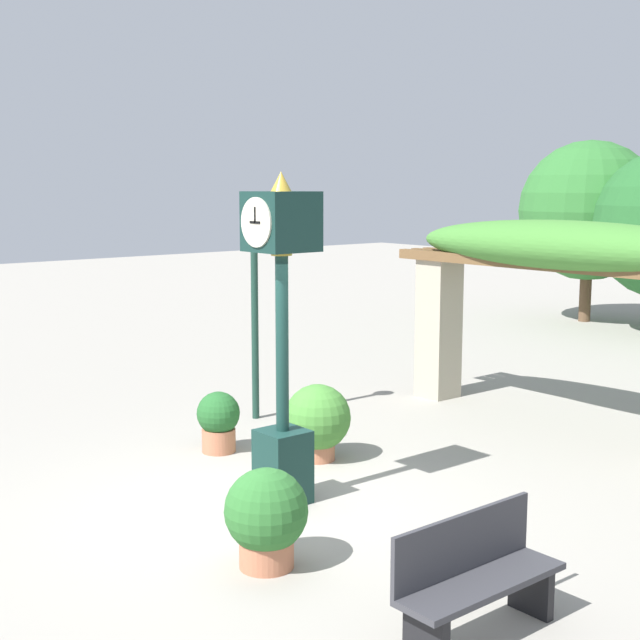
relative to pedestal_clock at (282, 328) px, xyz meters
The scene contains 8 objects.
ground_plane 1.87m from the pedestal_clock, 82.47° to the right, with size 60.00×60.00×0.00m, color gray.
pedestal_clock is the anchor object (origin of this frame).
pergola 4.72m from the pedestal_clock, 89.54° to the left, with size 5.63×1.12×2.82m.
potted_plant_near_left 2.12m from the pedestal_clock, 42.20° to the right, with size 0.73×0.73×0.88m.
potted_plant_near_right 2.01m from the pedestal_clock, 126.58° to the left, with size 0.80×0.80×0.92m.
potted_plant_far_left 2.45m from the pedestal_clock, 166.72° to the left, with size 0.54×0.54×0.76m.
park_bench 3.46m from the pedestal_clock, 10.48° to the right, with size 0.42×1.45×0.89m.
lamp_post 3.43m from the pedestal_clock, 149.39° to the left, with size 0.28×0.28×3.13m.
Camera 1 is at (7.09, -5.08, 3.29)m, focal length 50.00 mm.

